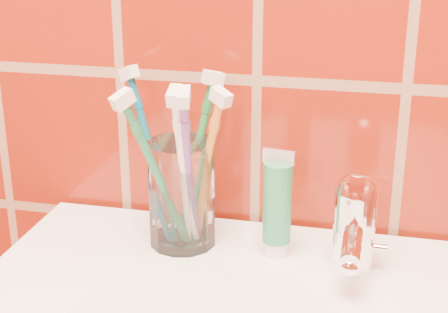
# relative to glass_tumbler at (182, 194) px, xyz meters

# --- Properties ---
(glass_tumbler) EXTENTS (0.11, 0.11, 0.13)m
(glass_tumbler) POSITION_rel_glass_tumbler_xyz_m (0.00, 0.00, 0.00)
(glass_tumbler) COLOR white
(glass_tumbler) RESTS_ON pedestal_sink
(toothpaste_tube) EXTENTS (0.04, 0.03, 0.14)m
(toothpaste_tube) POSITION_rel_glass_tumbler_xyz_m (0.12, -0.01, -0.00)
(toothpaste_tube) COLOR white
(toothpaste_tube) RESTS_ON pedestal_sink
(faucet) EXTENTS (0.05, 0.11, 0.12)m
(faucet) POSITION_rel_glass_tumbler_xyz_m (0.21, -0.02, -0.00)
(faucet) COLOR white
(faucet) RESTS_ON pedestal_sink
(toothbrush_0) EXTENTS (0.18, 0.16, 0.23)m
(toothbrush_0) POSITION_rel_glass_tumbler_xyz_m (-0.04, 0.01, 0.04)
(toothbrush_0) COLOR #0B4A61
(toothbrush_0) RESTS_ON glass_tumbler
(toothbrush_1) EXTENTS (0.16, 0.18, 0.24)m
(toothbrush_1) POSITION_rel_glass_tumbler_xyz_m (-0.02, -0.04, 0.04)
(toothbrush_1) COLOR #1E7244
(toothbrush_1) RESTS_ON glass_tumbler
(toothbrush_2) EXTENTS (0.12, 0.11, 0.23)m
(toothbrush_2) POSITION_rel_glass_tumbler_xyz_m (0.01, 0.02, 0.04)
(toothbrush_2) COLOR #1E7236
(toothbrush_2) RESTS_ON glass_tumbler
(toothbrush_3) EXTENTS (0.07, 0.16, 0.24)m
(toothbrush_3) POSITION_rel_glass_tumbler_xyz_m (0.02, -0.03, 0.04)
(toothbrush_3) COLOR #6E4492
(toothbrush_3) RESTS_ON glass_tumbler
(toothbrush_4) EXTENTS (0.14, 0.13, 0.22)m
(toothbrush_4) POSITION_rel_glass_tumbler_xyz_m (0.03, -0.01, 0.04)
(toothbrush_4) COLOR orange
(toothbrush_4) RESTS_ON glass_tumbler
(toothbrush_5) EXTENTS (0.03, 0.15, 0.24)m
(toothbrush_5) POSITION_rel_glass_tumbler_xyz_m (0.01, -0.03, 0.04)
(toothbrush_5) COLOR white
(toothbrush_5) RESTS_ON glass_tumbler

